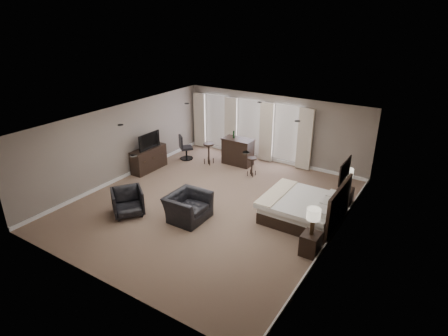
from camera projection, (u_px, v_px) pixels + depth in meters
The scene contains 16 objects.
room at pixel (211, 165), 11.05m from camera, with size 7.60×8.60×2.64m.
window_bay at pixel (249, 128), 14.77m from camera, with size 5.25×0.20×2.30m.
bed at pixel (300, 198), 10.53m from camera, with size 2.04×1.95×1.30m, color silver.
nightstand_near at pixel (310, 244), 9.11m from camera, with size 0.42×0.51×0.56m, color black.
nightstand_far at pixel (344, 197), 11.36m from camera, with size 0.42×0.52×0.56m, color black.
lamp_near at pixel (313, 222), 8.86m from camera, with size 0.33×0.33×0.69m, color beige.
lamp_far at pixel (347, 179), 11.12m from camera, with size 0.32×0.32×0.65m, color beige.
wall_art at pixel (345, 170), 9.54m from camera, with size 0.04×0.96×0.56m, color slate.
dresser at pixel (149, 159), 13.83m from camera, with size 0.48×1.48×0.86m, color black.
tv at pixel (148, 146), 13.64m from camera, with size 1.03×0.59×0.13m, color black.
armchair_near at pixel (188, 203), 10.55m from camera, with size 1.17×0.76×1.02m, color black.
armchair_far at pixel (128, 201), 10.82m from camera, with size 0.84×0.79×0.87m, color black.
bar_counter at pixel (238, 151), 14.31m from camera, with size 1.18×0.62×1.03m, color black.
bar_stool_left at pixel (209, 154), 14.37m from camera, with size 0.40×0.40×0.83m, color black.
bar_stool_right at pixel (252, 167), 13.36m from camera, with size 0.33×0.33×0.70m, color black.
desk_chair at pixel (186, 147), 14.79m from camera, with size 0.51×0.51×1.00m, color black.
Camera 1 is at (5.79, -8.40, 5.56)m, focal length 30.00 mm.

